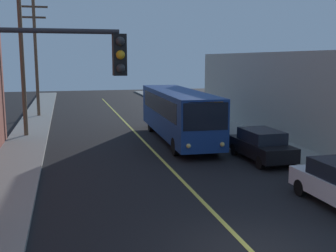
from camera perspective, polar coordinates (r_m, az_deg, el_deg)
The scene contains 10 objects.
ground_plane at distance 11.91m, azimuth 11.59°, elevation -16.80°, with size 120.00×120.00×0.00m, color black.
sidewalk_left at distance 20.40m, azimuth -20.73°, elevation -5.88°, with size 2.50×90.00×0.15m, color gray.
sidewalk_right at distance 23.55m, azimuth 17.01°, elevation -3.69°, with size 2.50×90.00×0.15m, color gray.
lane_stripe_center at distance 25.58m, azimuth -3.09°, elevation -2.43°, with size 0.16×60.00×0.01m, color #D8CC4C.
city_bus at distance 26.36m, azimuth 1.32°, elevation 1.92°, with size 2.92×12.22×3.20m.
parked_car_black at distance 21.64m, azimuth 12.82°, elevation -2.56°, with size 1.87×4.43×1.62m.
parked_car_blue at distance 29.69m, azimuth 5.20°, elevation 0.82°, with size 1.88×4.43×1.62m.
utility_pole_mid at distance 28.76m, azimuth -19.77°, elevation 11.53°, with size 2.40×0.28×11.82m.
utility_pole_far at distance 38.63m, azimuth -17.90°, elevation 9.63°, with size 2.40×0.28×10.13m.
traffic_signal_left_corner at distance 10.17m, azimuth -17.68°, elevation 3.79°, with size 3.75×0.48×6.00m.
Camera 1 is at (-4.78, -9.59, 5.20)m, focal length 43.87 mm.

